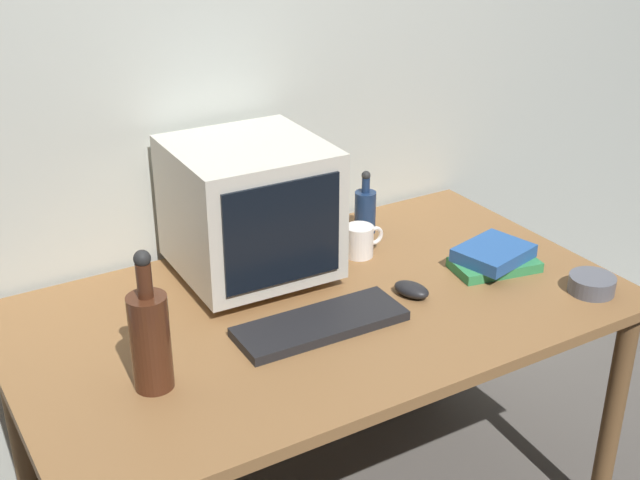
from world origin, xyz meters
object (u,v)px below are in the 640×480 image
bottle_short (365,210)px  mug (360,241)px  keyboard (320,324)px  cd_spindle (592,284)px  computer_mouse (411,290)px  bottle_tall (150,338)px  book_stack (494,258)px  crt_monitor (250,209)px

bottle_short → mug: 0.16m
keyboard → cd_spindle: cd_spindle is taller
computer_mouse → bottle_tall: (-0.71, -0.04, 0.10)m
bottle_short → mug: (-0.10, -0.13, -0.03)m
keyboard → book_stack: bearing=4.0°
book_stack → cd_spindle: book_stack is taller
keyboard → cd_spindle: bearing=-15.1°
computer_mouse → mug: size_ratio=0.83×
crt_monitor → bottle_short: crt_monitor is taller
book_stack → cd_spindle: (0.13, -0.23, -0.01)m
crt_monitor → keyboard: crt_monitor is taller
bottle_short → cd_spindle: 0.68m
cd_spindle → bottle_short: bearing=116.0°
bottle_tall → bottle_short: bearing=27.4°
crt_monitor → mug: 0.35m
computer_mouse → bottle_tall: bottle_tall is taller
book_stack → computer_mouse: bearing=-178.2°
bottle_tall → book_stack: (1.00, 0.05, -0.09)m
book_stack → cd_spindle: bearing=-60.7°
bottle_tall → bottle_short: size_ratio=1.68×
crt_monitor → book_stack: crt_monitor is taller
book_stack → mug: 0.37m
computer_mouse → bottle_tall: bearing=164.4°
crt_monitor → bottle_tall: crt_monitor is taller
computer_mouse → cd_spindle: (0.41, -0.22, 0.00)m
computer_mouse → bottle_tall: 0.72m
cd_spindle → bottle_tall: bearing=170.7°
bottle_tall → mug: (0.73, 0.30, -0.08)m
bottle_short → mug: bearing=-128.4°
keyboard → bottle_short: bottle_short is taller
bottle_short → book_stack: size_ratio=0.77×
keyboard → bottle_short: (0.40, 0.41, 0.06)m
crt_monitor → bottle_short: size_ratio=2.05×
cd_spindle → book_stack: bearing=119.3°
keyboard → bottle_tall: 0.44m
computer_mouse → mug: 0.27m
bottle_short → book_stack: bottle_short is taller
mug → bottle_tall: bearing=-157.3°
bottle_tall → book_stack: size_ratio=1.30×
bottle_short → keyboard: bearing=-134.3°
keyboard → computer_mouse: bearing=4.8°
keyboard → bottle_short: bearing=47.0°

